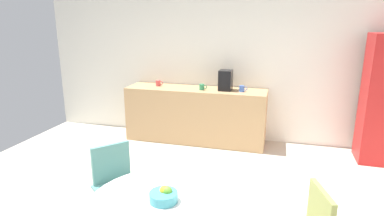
{
  "coord_description": "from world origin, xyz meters",
  "views": [
    {
      "loc": [
        1.12,
        -2.41,
        1.99
      ],
      "look_at": [
        0.1,
        1.28,
        0.95
      ],
      "focal_mm": 30.49,
      "sensor_mm": 36.0,
      "label": 1
    }
  ],
  "objects_px": {
    "mug_white": "(202,87)",
    "mug_green": "(242,89)",
    "fruit_bowl": "(164,196)",
    "coffee_maker": "(226,80)",
    "mug_red": "(158,83)",
    "chair_teal": "(115,177)"
  },
  "relations": [
    {
      "from": "mug_white",
      "to": "mug_green",
      "type": "bearing_deg",
      "value": 3.36
    },
    {
      "from": "mug_green",
      "to": "mug_red",
      "type": "bearing_deg",
      "value": 176.8
    },
    {
      "from": "fruit_bowl",
      "to": "mug_green",
      "type": "bearing_deg",
      "value": 86.95
    },
    {
      "from": "mug_white",
      "to": "mug_green",
      "type": "xyz_separation_m",
      "value": [
        0.63,
        0.04,
        0.0
      ]
    },
    {
      "from": "coffee_maker",
      "to": "mug_red",
      "type": "bearing_deg",
      "value": 178.44
    },
    {
      "from": "coffee_maker",
      "to": "chair_teal",
      "type": "bearing_deg",
      "value": -103.98
    },
    {
      "from": "fruit_bowl",
      "to": "mug_red",
      "type": "relative_size",
      "value": 1.58
    },
    {
      "from": "chair_teal",
      "to": "mug_white",
      "type": "height_order",
      "value": "mug_white"
    },
    {
      "from": "fruit_bowl",
      "to": "mug_green",
      "type": "xyz_separation_m",
      "value": [
        0.16,
        3.08,
        0.16
      ]
    },
    {
      "from": "chair_teal",
      "to": "mug_red",
      "type": "xyz_separation_m",
      "value": [
        -0.53,
        2.54,
        0.43
      ]
    },
    {
      "from": "chair_teal",
      "to": "mug_white",
      "type": "distance_m",
      "value": 2.47
    },
    {
      "from": "chair_teal",
      "to": "coffee_maker",
      "type": "xyz_separation_m",
      "value": [
        0.62,
        2.51,
        0.54
      ]
    },
    {
      "from": "fruit_bowl",
      "to": "mug_white",
      "type": "height_order",
      "value": "mug_white"
    },
    {
      "from": "chair_teal",
      "to": "fruit_bowl",
      "type": "relative_size",
      "value": 4.06
    },
    {
      "from": "mug_white",
      "to": "chair_teal",
      "type": "bearing_deg",
      "value": -96.15
    },
    {
      "from": "fruit_bowl",
      "to": "mug_red",
      "type": "bearing_deg",
      "value": 111.79
    },
    {
      "from": "chair_teal",
      "to": "mug_white",
      "type": "xyz_separation_m",
      "value": [
        0.26,
        2.42,
        0.43
      ]
    },
    {
      "from": "fruit_bowl",
      "to": "mug_white",
      "type": "relative_size",
      "value": 1.58
    },
    {
      "from": "chair_teal",
      "to": "mug_green",
      "type": "bearing_deg",
      "value": 69.99
    },
    {
      "from": "fruit_bowl",
      "to": "mug_red",
      "type": "height_order",
      "value": "mug_red"
    },
    {
      "from": "mug_white",
      "to": "mug_green",
      "type": "distance_m",
      "value": 0.64
    },
    {
      "from": "mug_green",
      "to": "coffee_maker",
      "type": "distance_m",
      "value": 0.3
    }
  ]
}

